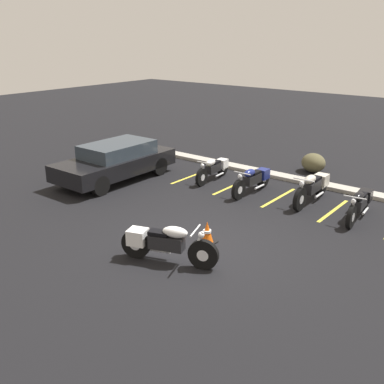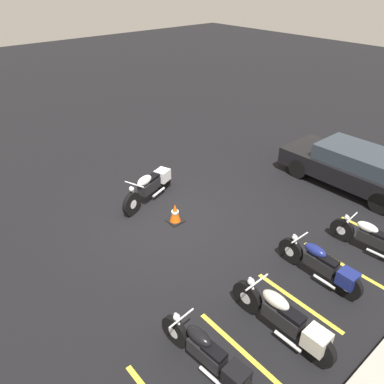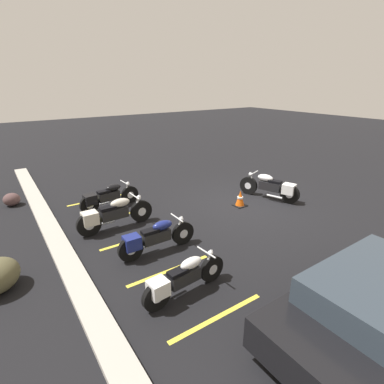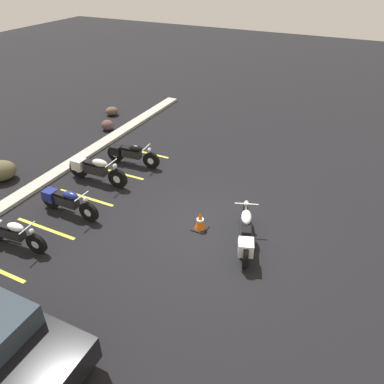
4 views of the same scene
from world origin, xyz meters
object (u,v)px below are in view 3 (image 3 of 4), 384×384
at_px(motorcycle_white_featured, 272,187).
at_px(parked_bike_1, 154,238).
at_px(parked_bike_0, 182,278).
at_px(car_black, 378,304).
at_px(traffic_cone, 240,199).
at_px(landscape_rock_0, 12,199).
at_px(parked_bike_3, 107,197).
at_px(parked_bike_2, 112,214).

relative_size(motorcycle_white_featured, parked_bike_1, 1.04).
xyz_separation_m(parked_bike_0, car_black, (-2.66, -2.09, 0.26)).
bearing_deg(traffic_cone, landscape_rock_0, 55.50).
bearing_deg(parked_bike_3, parked_bike_1, -94.84).
bearing_deg(car_black, traffic_cone, 68.87).
height_order(car_black, landscape_rock_0, car_black).
distance_m(parked_bike_2, parked_bike_3, 1.59).
bearing_deg(traffic_cone, parked_bike_1, 105.16).
bearing_deg(parked_bike_1, parked_bike_3, 90.62).
bearing_deg(car_black, parked_bike_1, 111.81).
distance_m(parked_bike_1, parked_bike_3, 3.37).
bearing_deg(parked_bike_3, landscape_rock_0, 135.98).
xyz_separation_m(motorcycle_white_featured, car_black, (-5.29, 3.44, 0.21)).
bearing_deg(landscape_rock_0, motorcycle_white_featured, -120.51).
height_order(parked_bike_1, traffic_cone, parked_bike_1).
bearing_deg(motorcycle_white_featured, parked_bike_0, 95.99).
xyz_separation_m(parked_bike_3, traffic_cone, (-2.32, -3.87, -0.17)).
distance_m(parked_bike_1, parked_bike_2, 1.87).
height_order(motorcycle_white_featured, parked_bike_1, motorcycle_white_featured).
bearing_deg(parked_bike_2, traffic_cone, -11.67).
bearing_deg(motorcycle_white_featured, car_black, 127.53).
relative_size(motorcycle_white_featured, parked_bike_2, 0.96).
bearing_deg(landscape_rock_0, car_black, -155.87).
bearing_deg(parked_bike_0, parked_bike_3, 82.00).
xyz_separation_m(parked_bike_1, traffic_cone, (1.05, -3.86, -0.17)).
xyz_separation_m(parked_bike_0, traffic_cone, (2.79, -4.16, -0.15)).
height_order(landscape_rock_0, traffic_cone, traffic_cone).
xyz_separation_m(landscape_rock_0, traffic_cone, (-4.48, -6.52, 0.04)).
relative_size(parked_bike_1, traffic_cone, 3.72).
bearing_deg(parked_bike_2, landscape_rock_0, 120.18).
xyz_separation_m(car_black, landscape_rock_0, (9.94, 4.45, -0.46)).
xyz_separation_m(parked_bike_0, parked_bike_2, (3.57, 0.10, 0.06)).
relative_size(parked_bike_1, parked_bike_2, 0.92).
relative_size(parked_bike_0, landscape_rock_0, 3.68).
bearing_deg(parked_bike_2, parked_bike_0, -89.61).
xyz_separation_m(motorcycle_white_featured, traffic_cone, (0.17, 1.37, -0.21)).
height_order(motorcycle_white_featured, landscape_rock_0, motorcycle_white_featured).
relative_size(motorcycle_white_featured, traffic_cone, 3.88).
bearing_deg(parked_bike_2, car_black, -71.91).
distance_m(motorcycle_white_featured, parked_bike_0, 6.12).
height_order(motorcycle_white_featured, car_black, car_black).
bearing_deg(parked_bike_2, parked_bike_3, 74.47).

